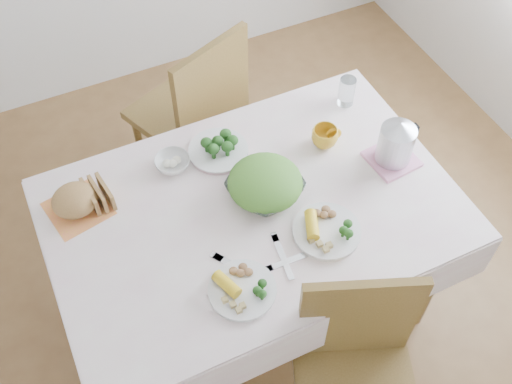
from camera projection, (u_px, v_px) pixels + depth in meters
name	position (u px, v px, depth m)	size (l,w,h in m)	color
floor	(254.00, 303.00, 2.82)	(3.60, 3.60, 0.00)	brown
dining_table	(254.00, 261.00, 2.52)	(1.40, 0.90, 0.75)	brown
tablecloth	(253.00, 208.00, 2.22)	(1.50, 1.00, 0.01)	white
chair_far	(186.00, 115.00, 2.93)	(0.45, 0.45, 1.00)	brown
salad_bowl	(265.00, 188.00, 2.23)	(0.26, 0.26, 0.06)	white
dinner_plate_left	(242.00, 290.00, 1.99)	(0.23, 0.23, 0.02)	white
dinner_plate_right	(326.00, 231.00, 2.14)	(0.25, 0.25, 0.02)	white
broccoli_plate	(218.00, 151.00, 2.38)	(0.24, 0.24, 0.02)	beige
napkin	(78.00, 209.00, 2.21)	(0.21, 0.21, 0.00)	#F58F47
bread_loaf	(75.00, 199.00, 2.17)	(0.17, 0.16, 0.10)	olive
fruit_bowl	(173.00, 163.00, 2.32)	(0.14, 0.14, 0.04)	white
yellow_mug	(325.00, 137.00, 2.38)	(0.11, 0.11, 0.08)	gold
glass_tumbler	(347.00, 91.00, 2.51)	(0.07, 0.07, 0.13)	white
pink_tray	(392.00, 159.00, 2.35)	(0.18, 0.18, 0.01)	#F596C2
electric_kettle	(397.00, 139.00, 2.26)	(0.14, 0.14, 0.19)	#B2B5BA
fork_left	(240.00, 269.00, 2.05)	(0.03, 0.22, 0.00)	silver
fork_right	(283.00, 257.00, 2.08)	(0.02, 0.19, 0.00)	silver
knife	(290.00, 260.00, 2.08)	(0.02, 0.20, 0.00)	silver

